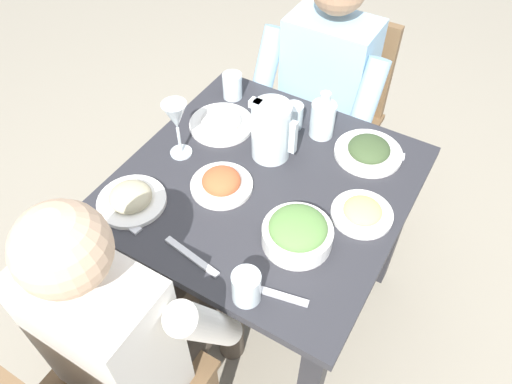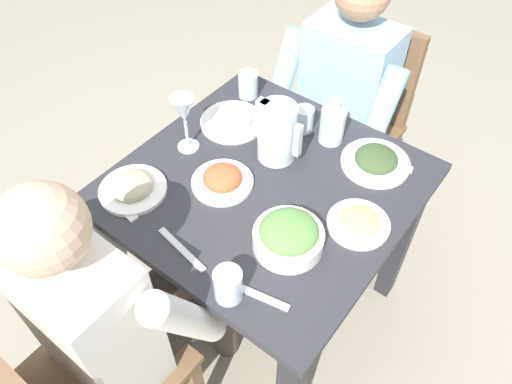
# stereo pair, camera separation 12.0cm
# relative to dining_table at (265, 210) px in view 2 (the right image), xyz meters

# --- Properties ---
(ground_plane) EXTENTS (8.00, 8.00, 0.00)m
(ground_plane) POSITION_rel_dining_table_xyz_m (0.00, 0.00, -0.60)
(ground_plane) COLOR #9E937F
(dining_table) EXTENTS (0.83, 0.83, 0.73)m
(dining_table) POSITION_rel_dining_table_xyz_m (0.00, 0.00, 0.00)
(dining_table) COLOR #2D2D33
(dining_table) RESTS_ON ground_plane
(chair_far) EXTENTS (0.40, 0.40, 0.87)m
(chair_far) POSITION_rel_dining_table_xyz_m (-0.07, 0.72, -0.11)
(chair_far) COLOR brown
(chair_far) RESTS_ON ground_plane
(diner_near) EXTENTS (0.48, 0.53, 1.16)m
(diner_near) POSITION_rel_dining_table_xyz_m (-0.09, -0.52, 0.04)
(diner_near) COLOR silver
(diner_near) RESTS_ON ground_plane
(diner_far) EXTENTS (0.48, 0.53, 1.16)m
(diner_far) POSITION_rel_dining_table_xyz_m (-0.07, 0.52, 0.04)
(diner_far) COLOR #9EC6E0
(diner_far) RESTS_ON ground_plane
(water_pitcher) EXTENTS (0.16, 0.12, 0.19)m
(water_pitcher) POSITION_rel_dining_table_xyz_m (-0.04, 0.11, 0.23)
(water_pitcher) COLOR silver
(water_pitcher) RESTS_ON dining_table
(salad_bowl) EXTENTS (0.19, 0.19, 0.09)m
(salad_bowl) POSITION_rel_dining_table_xyz_m (0.19, -0.15, 0.18)
(salad_bowl) COLOR white
(salad_bowl) RESTS_ON dining_table
(plate_fries) EXTENTS (0.18, 0.18, 0.04)m
(plate_fries) POSITION_rel_dining_table_xyz_m (0.30, 0.02, 0.15)
(plate_fries) COLOR white
(plate_fries) RESTS_ON dining_table
(plate_rice_curry) EXTENTS (0.19, 0.19, 0.06)m
(plate_rice_curry) POSITION_rel_dining_table_xyz_m (-0.10, -0.09, 0.15)
(plate_rice_curry) COLOR white
(plate_rice_curry) RESTS_ON dining_table
(plate_dolmas) EXTENTS (0.21, 0.21, 0.05)m
(plate_dolmas) POSITION_rel_dining_table_xyz_m (0.22, 0.27, 0.15)
(plate_dolmas) COLOR white
(plate_dolmas) RESTS_ON dining_table
(plate_yoghurt) EXTENTS (0.22, 0.22, 0.05)m
(plate_yoghurt) POSITION_rel_dining_table_xyz_m (-0.25, 0.15, 0.15)
(plate_yoghurt) COLOR white
(plate_yoghurt) RESTS_ON dining_table
(plate_beans) EXTENTS (0.20, 0.20, 0.06)m
(plate_beans) POSITION_rel_dining_table_xyz_m (-0.29, -0.27, 0.15)
(plate_beans) COLOR white
(plate_beans) RESTS_ON dining_table
(water_glass_near_left) EXTENTS (0.06, 0.06, 0.09)m
(water_glass_near_left) POSITION_rel_dining_table_xyz_m (-0.04, 0.27, 0.18)
(water_glass_near_left) COLOR silver
(water_glass_near_left) RESTS_ON dining_table
(water_glass_far_right) EXTENTS (0.07, 0.07, 0.09)m
(water_glass_far_right) POSITION_rel_dining_table_xyz_m (0.16, -0.36, 0.18)
(water_glass_far_right) COLOR silver
(water_glass_far_right) RESTS_ON dining_table
(water_glass_by_pitcher) EXTENTS (0.07, 0.07, 0.09)m
(water_glass_by_pitcher) POSITION_rel_dining_table_xyz_m (-0.30, 0.30, 0.18)
(water_glass_by_pitcher) COLOR silver
(water_glass_by_pitcher) RESTS_ON dining_table
(wine_glass) EXTENTS (0.08, 0.08, 0.20)m
(wine_glass) POSITION_rel_dining_table_xyz_m (-0.29, -0.03, 0.28)
(wine_glass) COLOR silver
(wine_glass) RESTS_ON dining_table
(oil_carafe) EXTENTS (0.08, 0.08, 0.16)m
(oil_carafe) POSITION_rel_dining_table_xyz_m (0.05, 0.28, 0.19)
(oil_carafe) COLOR silver
(oil_carafe) RESTS_ON dining_table
(fork_near) EXTENTS (0.17, 0.07, 0.01)m
(fork_near) POSITION_rel_dining_table_xyz_m (0.25, 0.29, 0.14)
(fork_near) COLOR silver
(fork_near) RESTS_ON dining_table
(knife_near) EXTENTS (0.18, 0.05, 0.01)m
(knife_near) POSITION_rel_dining_table_xyz_m (0.21, -0.32, 0.14)
(knife_near) COLOR silver
(knife_near) RESTS_ON dining_table
(fork_far) EXTENTS (0.17, 0.05, 0.01)m
(fork_far) POSITION_rel_dining_table_xyz_m (-0.28, -0.33, 0.14)
(fork_far) COLOR silver
(fork_far) RESTS_ON dining_table
(knife_far) EXTENTS (0.19, 0.05, 0.01)m
(knife_far) POSITION_rel_dining_table_xyz_m (-0.03, -0.34, 0.14)
(knife_far) COLOR silver
(knife_far) RESTS_ON dining_table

